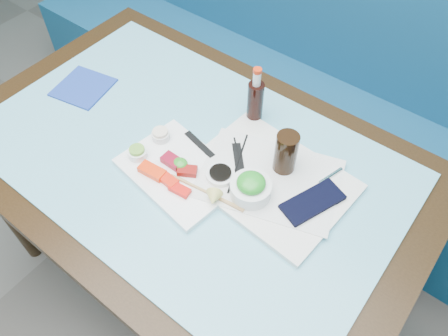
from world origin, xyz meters
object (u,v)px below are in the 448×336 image
Objects in this scene: dining_table at (189,174)px; cola_glass at (286,153)px; cola_bottle_body at (255,102)px; blue_napkin at (83,87)px; seaweed_bowl at (251,189)px; sashimi_plate at (180,171)px; booth_bench at (313,97)px; serving_tray at (269,180)px.

cola_glass is at bearing 25.10° from dining_table.
cola_bottle_body is (-0.18, 0.12, -0.01)m from cola_glass.
blue_napkin is at bearing 178.89° from dining_table.
dining_table is 0.27m from seaweed_bowl.
sashimi_plate reaches higher than dining_table.
blue_napkin is (-0.46, 0.01, 0.09)m from dining_table.
cola_glass is at bearing -32.87° from cola_bottle_body.
booth_bench is 0.90m from serving_tray.
cola_glass reaches higher than cola_bottle_body.
booth_bench reaches higher than seaweed_bowl.
blue_napkin is (-0.53, -0.23, -0.07)m from cola_bottle_body.
dining_table is 8.53× the size of blue_napkin.
cola_bottle_body is (-0.16, 0.25, 0.03)m from seaweed_bowl.
dining_table is at bearing 123.56° from sashimi_plate.
dining_table is 3.29× the size of serving_tray.
serving_tray is (0.24, -0.78, 0.39)m from booth_bench.
seaweed_bowl is at bearing -56.72° from cola_bottle_body.
cola_glass is 0.22m from cola_bottle_body.
serving_tray is at bearing 4.49° from blue_napkin.
cola_glass is at bearing 81.25° from seaweed_bowl.
cola_glass reaches higher than sashimi_plate.
cola_glass reaches higher than serving_tray.
dining_table is 0.27m from serving_tray.
cola_glass is at bearing 8.79° from blue_napkin.
booth_bench is at bearing 61.14° from blue_napkin.
booth_bench is 7.05× the size of serving_tray.
booth_bench is 18.27× the size of blue_napkin.
booth_bench reaches higher than blue_napkin.
serving_tray is (0.21, 0.13, -0.00)m from sashimi_plate.
seaweed_bowl reaches higher than sashimi_plate.
sashimi_plate is 0.30m from cola_glass.
dining_table is at bearing -1.11° from blue_napkin.
dining_table is 0.47m from blue_napkin.
dining_table is (0.00, -0.84, 0.29)m from booth_bench.
dining_table is at bearing -106.67° from cola_bottle_body.
blue_napkin is at bearing 179.55° from sashimi_plate.
booth_bench reaches higher than cola_bottle_body.
cola_bottle_body is at bearing 123.28° from seaweed_bowl.
blue_napkin is (-0.46, -0.83, 0.39)m from booth_bench.
blue_napkin is at bearing -171.18° from serving_tray.
serving_tray is at bearing 14.69° from dining_table.
seaweed_bowl is 0.80× the size of cola_bottle_body.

